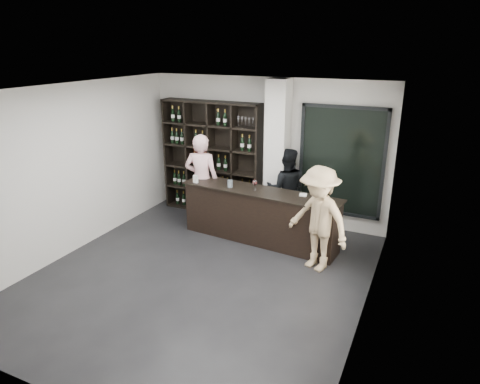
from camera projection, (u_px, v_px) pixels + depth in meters
The scene contains 12 objects.
floor at pixel (200, 277), 6.79m from camera, with size 5.00×5.50×0.01m, color black.
wine_shelf at pixel (212, 158), 9.05m from camera, with size 2.20×0.35×2.40m, color black, non-canonical shape.
structural_column at pixel (277, 155), 8.29m from camera, with size 0.40×0.40×2.90m, color silver.
glass_panel at pixel (341, 162), 8.02m from camera, with size 1.60×0.08×2.10m.
tasting_counter at pixel (260, 216), 7.87m from camera, with size 3.02×0.63×0.99m.
taster_pink at pixel (202, 181), 8.46m from camera, with size 0.68×0.45×1.87m, color beige.
taster_black at pixel (286, 189), 8.35m from camera, with size 0.79×0.61×1.62m, color black.
customer at pixel (318, 219), 6.78m from camera, with size 1.12×0.64×1.73m, color tan.
wine_glass at pixel (255, 184), 7.71m from camera, with size 0.09×0.09×0.22m, color white, non-canonical shape.
spit_cup at pixel (230, 184), 7.88m from camera, with size 0.10×0.10×0.13m, color #9DB0BC.
napkin_stack at pixel (303, 195), 7.46m from camera, with size 0.13×0.13×0.02m, color white.
card_stand at pixel (196, 179), 8.12m from camera, with size 0.10×0.05×0.14m, color white.
Camera 1 is at (3.08, -5.16, 3.50)m, focal length 32.00 mm.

